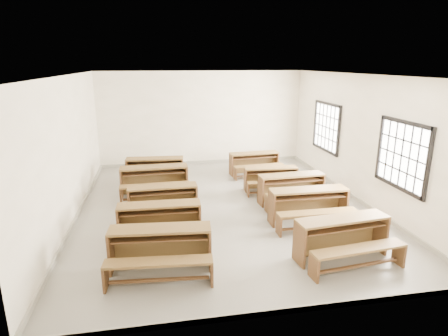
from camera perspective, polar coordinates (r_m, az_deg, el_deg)
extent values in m
plane|color=slate|center=(9.40, 0.00, -5.88)|extent=(8.50, 8.50, 0.00)
cube|color=white|center=(8.73, 0.00, 13.86)|extent=(7.00, 8.50, 0.05)
cube|color=white|center=(13.04, -3.37, 7.54)|extent=(7.00, 0.05, 3.20)
cube|color=white|center=(5.00, 8.80, -6.39)|extent=(7.00, 0.05, 3.20)
cube|color=white|center=(8.99, -22.36, 2.59)|extent=(0.05, 8.50, 3.20)
cube|color=white|center=(10.13, 19.77, 4.23)|extent=(0.05, 8.50, 3.20)
cube|color=gray|center=(13.36, -3.27, 0.95)|extent=(7.00, 0.04, 0.10)
cube|color=gray|center=(5.76, 8.13, -20.84)|extent=(7.00, 0.04, 0.10)
cube|color=gray|center=(9.44, -21.41, -6.60)|extent=(0.04, 8.50, 0.10)
cube|color=gray|center=(10.53, 19.01, -4.04)|extent=(0.04, 8.50, 0.10)
cube|color=white|center=(8.66, 25.58, 1.75)|extent=(0.02, 1.50, 1.30)
cube|color=black|center=(8.53, 26.02, 6.24)|extent=(0.06, 1.62, 0.08)
cube|color=black|center=(8.82, 24.95, -2.60)|extent=(0.06, 1.62, 0.08)
cube|color=black|center=(8.04, 28.68, 0.37)|extent=(0.06, 0.08, 1.46)
cube|color=black|center=(9.28, 22.69, 2.94)|extent=(0.06, 0.08, 1.46)
cube|color=white|center=(11.70, 15.40, 6.04)|extent=(0.02, 1.50, 1.30)
cube|color=black|center=(11.60, 15.56, 9.40)|extent=(0.06, 1.62, 0.08)
cube|color=black|center=(11.82, 15.07, 2.75)|extent=(0.06, 1.62, 0.08)
cube|color=black|center=(10.99, 17.06, 5.31)|extent=(0.06, 0.08, 1.46)
cube|color=black|center=(12.40, 13.76, 6.68)|extent=(0.06, 0.08, 1.46)
cube|color=brown|center=(6.51, -9.75, -9.12)|extent=(1.76, 0.58, 0.04)
cube|color=brown|center=(6.85, -9.48, -11.39)|extent=(1.72, 0.19, 0.73)
cube|color=#54361C|center=(6.80, -16.84, -12.12)|extent=(0.08, 0.43, 0.73)
cube|color=#54361C|center=(6.67, -2.20, -11.98)|extent=(0.08, 0.43, 0.73)
cube|color=#54361C|center=(6.55, -9.70, -10.40)|extent=(1.62, 0.46, 0.02)
cube|color=brown|center=(6.19, -9.95, -13.91)|extent=(1.75, 0.45, 0.04)
cube|color=#54361C|center=(6.43, -17.64, -15.59)|extent=(0.07, 0.30, 0.41)
cube|color=#54361C|center=(6.29, -1.89, -15.53)|extent=(0.07, 0.30, 0.41)
cube|color=#54361C|center=(6.35, -9.81, -16.45)|extent=(1.60, 0.19, 0.04)
cube|color=brown|center=(7.64, -9.89, -5.52)|extent=(1.67, 0.45, 0.04)
cube|color=brown|center=(7.95, -9.75, -7.54)|extent=(1.66, 0.08, 0.70)
cube|color=#54361C|center=(7.84, -15.73, -8.28)|extent=(0.05, 0.42, 0.70)
cube|color=#54361C|center=(7.80, -3.76, -7.80)|extent=(0.05, 0.42, 0.70)
cube|color=#54361C|center=(7.67, -9.84, -6.59)|extent=(1.54, 0.34, 0.02)
cube|color=brown|center=(7.29, -9.80, -9.24)|extent=(1.66, 0.33, 0.04)
cube|color=#54361C|center=(7.45, -16.05, -10.95)|extent=(0.05, 0.29, 0.39)
cube|color=#54361C|center=(7.41, -3.36, -10.46)|extent=(0.05, 0.29, 0.39)
cube|color=#54361C|center=(7.43, -9.69, -11.41)|extent=(1.53, 0.09, 0.04)
cube|color=brown|center=(8.79, -9.35, -2.80)|extent=(1.60, 0.44, 0.04)
cube|color=brown|center=(9.08, -9.31, -4.59)|extent=(1.59, 0.08, 0.68)
cube|color=#54361C|center=(8.92, -14.25, -5.26)|extent=(0.05, 0.40, 0.68)
cube|color=#54361C|center=(8.97, -4.27, -4.68)|extent=(0.05, 0.40, 0.68)
cube|color=#54361C|center=(8.82, -9.30, -3.70)|extent=(1.48, 0.34, 0.02)
cube|color=brown|center=(8.44, -9.09, -5.77)|extent=(1.60, 0.32, 0.04)
cube|color=#54361C|center=(8.52, -14.29, -7.37)|extent=(0.05, 0.28, 0.38)
cube|color=#54361C|center=(8.58, -3.81, -6.73)|extent=(0.05, 0.28, 0.38)
cube|color=#54361C|center=(8.55, -9.01, -7.63)|extent=(1.48, 0.09, 0.04)
cube|color=brown|center=(10.16, -10.65, 0.15)|extent=(1.79, 0.49, 0.04)
cube|color=brown|center=(10.46, -10.57, -1.67)|extent=(1.78, 0.09, 0.76)
cube|color=#54361C|center=(10.30, -15.37, -2.26)|extent=(0.06, 0.45, 0.76)
cube|color=#54361C|center=(10.32, -5.73, -1.72)|extent=(0.06, 0.45, 0.76)
cube|color=#54361C|center=(10.18, -10.61, -0.72)|extent=(1.65, 0.38, 0.02)
cube|color=brown|center=(9.73, -10.46, -2.59)|extent=(1.79, 0.36, 0.04)
cube|color=#54361C|center=(9.83, -15.46, -4.15)|extent=(0.05, 0.31, 0.42)
cube|color=#54361C|center=(9.86, -5.35, -3.58)|extent=(0.05, 0.31, 0.42)
cube|color=#54361C|center=(9.84, -10.37, -4.43)|extent=(1.65, 0.10, 0.04)
cube|color=brown|center=(11.24, -10.53, 1.43)|extent=(1.70, 0.55, 0.04)
cube|color=brown|center=(11.52, -10.36, -0.15)|extent=(1.67, 0.17, 0.71)
cube|color=#54361C|center=(11.43, -14.51, -0.52)|extent=(0.07, 0.42, 0.71)
cube|color=#54361C|center=(11.30, -6.31, -0.30)|extent=(0.07, 0.42, 0.71)
cube|color=#54361C|center=(11.25, -10.50, 0.68)|extent=(1.57, 0.43, 0.02)
cube|color=brown|center=(10.83, -10.64, -0.85)|extent=(1.69, 0.42, 0.04)
cube|color=#54361C|center=(10.99, -14.83, -2.06)|extent=(0.06, 0.30, 0.40)
cube|color=#54361C|center=(10.85, -6.29, -1.84)|extent=(0.06, 0.30, 0.40)
cube|color=#54361C|center=(10.92, -10.56, -2.42)|extent=(1.55, 0.17, 0.04)
cube|color=brown|center=(7.12, 17.65, -7.40)|extent=(1.77, 0.62, 0.04)
cube|color=brown|center=(7.42, 16.56, -9.63)|extent=(1.73, 0.23, 0.74)
cube|color=#54361C|center=(6.87, 11.40, -11.40)|extent=(0.09, 0.44, 0.74)
cube|color=#54361C|center=(7.75, 22.67, -9.10)|extent=(0.09, 0.44, 0.74)
cube|color=#54361C|center=(7.16, 17.65, -8.58)|extent=(1.63, 0.50, 0.02)
cube|color=brown|center=(6.87, 19.92, -11.49)|extent=(1.76, 0.49, 0.04)
cube|color=#54361C|center=(6.54, 13.54, -14.63)|extent=(0.08, 0.31, 0.41)
cube|color=#54361C|center=(7.47, 25.11, -11.75)|extent=(0.08, 0.31, 0.41)
cube|color=#54361C|center=(7.02, 19.66, -13.86)|extent=(1.60, 0.23, 0.04)
cube|color=brown|center=(8.48, 12.81, -3.25)|extent=(1.74, 0.44, 0.04)
cube|color=brown|center=(8.78, 12.17, -5.25)|extent=(1.74, 0.05, 0.74)
cube|color=#54361C|center=(8.33, 7.24, -6.18)|extent=(0.04, 0.43, 0.74)
cube|color=#54361C|center=(8.97, 17.68, -5.22)|extent=(0.04, 0.43, 0.74)
cube|color=#54361C|center=(8.51, 12.81, -4.26)|extent=(1.61, 0.33, 0.02)
cube|color=brown|center=(8.14, 14.12, -6.61)|extent=(1.74, 0.31, 0.04)
cube|color=#54361C|center=(7.93, 8.35, -8.68)|extent=(0.04, 0.30, 0.41)
cube|color=#54361C|center=(8.60, 19.22, -7.45)|extent=(0.04, 0.30, 0.41)
cube|color=#54361C|center=(8.27, 13.97, -8.70)|extent=(1.61, 0.06, 0.04)
cube|color=brown|center=(9.59, 10.28, -1.06)|extent=(1.70, 0.51, 0.04)
cube|color=brown|center=(9.86, 9.74, -2.84)|extent=(1.67, 0.14, 0.71)
cube|color=#54361C|center=(9.41, 5.60, -3.60)|extent=(0.07, 0.42, 0.71)
cube|color=#54361C|center=(10.05, 14.45, -2.78)|extent=(0.07, 0.42, 0.71)
cube|color=#54361C|center=(9.61, 10.29, -1.93)|extent=(1.56, 0.40, 0.02)
cube|color=brown|center=(9.24, 11.45, -3.82)|extent=(1.69, 0.39, 0.04)
cube|color=#54361C|center=(9.01, 6.64, -5.59)|extent=(0.06, 0.29, 0.40)
cube|color=#54361C|center=(9.68, 15.79, -4.59)|extent=(0.06, 0.29, 0.40)
cube|color=#54361C|center=(9.35, 11.35, -5.63)|extent=(1.55, 0.14, 0.04)
cube|color=brown|center=(10.47, 7.16, 0.03)|extent=(1.49, 0.47, 0.04)
cube|color=brown|center=(10.72, 6.90, -1.44)|extent=(1.47, 0.14, 0.63)
cube|color=#54361C|center=(10.43, 3.26, -1.85)|extent=(0.06, 0.37, 0.63)
cube|color=#54361C|center=(10.76, 10.83, -1.56)|extent=(0.06, 0.37, 0.63)
cube|color=#54361C|center=(10.49, 7.16, -0.68)|extent=(1.38, 0.37, 0.02)
cube|color=brown|center=(10.14, 7.70, -2.17)|extent=(1.49, 0.36, 0.04)
cube|color=#54361C|center=(10.05, 3.68, -3.37)|extent=(0.05, 0.26, 0.35)
cube|color=#54361C|center=(10.39, 11.51, -3.02)|extent=(0.05, 0.26, 0.35)
cube|color=#54361C|center=(10.22, 7.64, -3.64)|extent=(1.36, 0.14, 0.04)
cube|color=brown|center=(11.96, 4.62, 2.30)|extent=(1.59, 0.51, 0.04)
cube|color=brown|center=(12.21, 4.31, 0.88)|extent=(1.57, 0.16, 0.67)
cube|color=#54361C|center=(11.83, 1.08, 0.43)|extent=(0.07, 0.39, 0.67)
cube|color=#54361C|center=(12.32, 7.95, 0.90)|extent=(0.07, 0.39, 0.67)
cube|color=#54361C|center=(11.98, 4.63, 1.64)|extent=(1.47, 0.40, 0.02)
cube|color=brown|center=(11.60, 5.36, 0.35)|extent=(1.58, 0.39, 0.04)
cube|color=#54361C|center=(11.43, 1.72, -0.90)|extent=(0.06, 0.28, 0.37)
cube|color=#54361C|center=(11.93, 8.79, -0.36)|extent=(0.06, 0.28, 0.37)
cube|color=#54361C|center=(11.68, 5.32, -1.04)|extent=(1.45, 0.16, 0.04)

